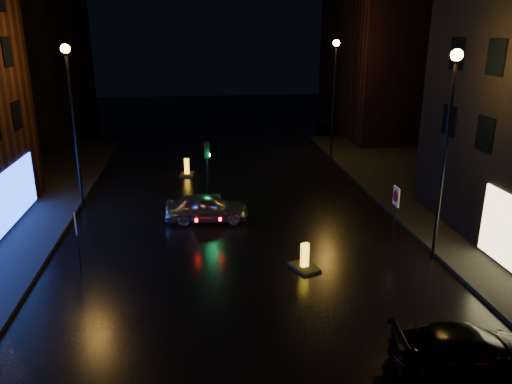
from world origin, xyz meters
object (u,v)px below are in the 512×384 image
Objects in this scene: dark_sedan at (468,349)px; bollard_near at (304,263)px; silver_hatchback at (207,207)px; bollard_far at (187,171)px; road_sign_left at (76,229)px; road_sign_right at (396,201)px; traffic_signal at (208,195)px.

bollard_near is (-3.17, 6.56, -0.38)m from dark_sedan.
silver_hatchback is 8.35m from bollard_far.
road_sign_right is (13.29, 0.97, 0.22)m from road_sign_left.
road_sign_left is (-4.10, -12.84, 1.45)m from bollard_far.
bollard_near is at bearing -66.81° from traffic_signal.
road_sign_left is at bearing 150.74° from bollard_near.
road_sign_left is at bearing -100.20° from bollard_far.
road_sign_right reaches higher than bollard_far.
road_sign_left is at bearing 4.46° from road_sign_right.
road_sign_right reaches higher than dark_sedan.
dark_sedan is 3.13× the size of bollard_far.
traffic_signal is 2.38× the size of bollard_near.
road_sign_right is (9.20, -11.87, 1.67)m from bollard_far.
silver_hatchback is 1.79× the size of road_sign_left.
road_sign_right is at bearing -44.72° from bollard_far.
traffic_signal reaches higher than bollard_far.
silver_hatchback is 6.96m from road_sign_left.
road_sign_right reaches higher than silver_hatchback.
dark_sedan is (6.70, -14.81, 0.11)m from traffic_signal.
traffic_signal reaches higher than road_sign_left.
traffic_signal is 1.53× the size of road_sign_left.
traffic_signal reaches higher than bollard_near.
silver_hatchback is 1.58× the size of road_sign_right.
dark_sedan is 1.66× the size of road_sign_right.
silver_hatchback is at bearing -93.12° from traffic_signal.
dark_sedan is 1.88× the size of road_sign_left.
dark_sedan is at bearing -65.64° from traffic_signal.
road_sign_right is (8.14, -3.60, 1.23)m from silver_hatchback.
traffic_signal is 1.35× the size of road_sign_right.
bollard_far is at bearing 10.08° from silver_hatchback.
road_sign_left is 13.33m from road_sign_right.
bollard_far is (-7.90, 20.53, -0.38)m from dark_sedan.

